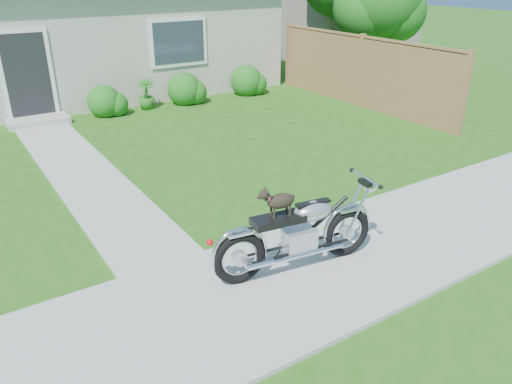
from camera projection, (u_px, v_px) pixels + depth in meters
ground at (309, 271)px, 6.30m from camera, size 80.00×80.00×0.00m
sidewalk at (309, 269)px, 6.29m from camera, size 24.00×2.20×0.04m
walkway at (80, 170)px, 9.36m from camera, size 1.20×8.00×0.03m
house at (55, 17)px, 14.56m from camera, size 12.60×7.03×4.50m
fence at (360, 71)px, 13.43m from camera, size 0.12×6.62×1.90m
tree_near at (385, 2)px, 15.42m from camera, size 2.61×2.55×3.91m
shrub_row at (71, 105)px, 12.27m from camera, size 10.71×1.01×1.01m
potted_plant_right at (146, 94)px, 13.28m from camera, size 0.63×0.63×0.80m
motorcycle_with_dog at (299, 232)px, 6.09m from camera, size 2.22×0.66×1.16m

